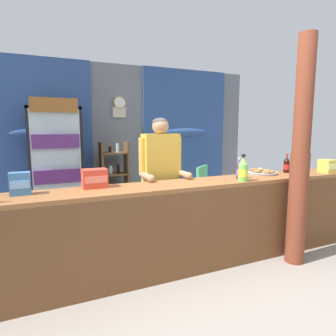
% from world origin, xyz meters
% --- Properties ---
extents(ground_plane, '(8.04, 8.04, 0.00)m').
position_xyz_m(ground_plane, '(0.00, 1.24, 0.00)').
color(ground_plane, gray).
extents(back_wall_curtained, '(5.15, 0.22, 2.59)m').
position_xyz_m(back_wall_curtained, '(-0.00, 3.14, 1.33)').
color(back_wall_curtained, slate).
rests_on(back_wall_curtained, ground).
extents(stall_counter, '(4.04, 0.48, 0.91)m').
position_xyz_m(stall_counter, '(0.11, 0.43, 0.56)').
color(stall_counter, '#935B33').
rests_on(stall_counter, ground).
extents(timber_post, '(0.22, 0.20, 2.41)m').
position_xyz_m(timber_post, '(1.14, 0.14, 1.16)').
color(timber_post, brown).
rests_on(timber_post, ground).
extents(drink_fridge, '(0.76, 0.63, 1.89)m').
position_xyz_m(drink_fridge, '(-1.17, 2.65, 1.04)').
color(drink_fridge, black).
rests_on(drink_fridge, ground).
extents(bottle_shelf_rack, '(0.48, 0.28, 1.23)m').
position_xyz_m(bottle_shelf_rack, '(-0.23, 2.82, 0.64)').
color(bottle_shelf_rack, brown).
rests_on(bottle_shelf_rack, ground).
extents(plastic_lawn_chair, '(0.62, 0.62, 0.86)m').
position_xyz_m(plastic_lawn_chair, '(0.92, 2.02, 0.49)').
color(plastic_lawn_chair, '#4CC675').
rests_on(plastic_lawn_chair, ground).
extents(shopkeeper, '(0.52, 0.42, 1.59)m').
position_xyz_m(shopkeeper, '(-0.11, 0.98, 1.00)').
color(shopkeeper, '#28282D').
rests_on(shopkeeper, ground).
extents(soda_bottle_lime_soda, '(0.10, 0.10, 0.29)m').
position_xyz_m(soda_bottle_lime_soda, '(0.58, 0.38, 1.03)').
color(soda_bottle_lime_soda, '#75C64C').
rests_on(soda_bottle_lime_soda, stall_counter).
extents(soda_bottle_grape_soda, '(0.07, 0.07, 0.24)m').
position_xyz_m(soda_bottle_grape_soda, '(0.64, 0.52, 1.01)').
color(soda_bottle_grape_soda, '#56286B').
rests_on(soda_bottle_grape_soda, stall_counter).
extents(soda_bottle_cola, '(0.07, 0.07, 0.24)m').
position_xyz_m(soda_bottle_cola, '(1.47, 0.64, 1.01)').
color(soda_bottle_cola, black).
rests_on(soda_bottle_cola, stall_counter).
extents(snack_box_crackers, '(0.23, 0.16, 0.18)m').
position_xyz_m(snack_box_crackers, '(-0.92, 0.67, 1.00)').
color(snack_box_crackers, '#E5422D').
rests_on(snack_box_crackers, stall_counter).
extents(snack_box_instant_noodle, '(0.17, 0.16, 0.16)m').
position_xyz_m(snack_box_instant_noodle, '(1.95, 0.43, 0.99)').
color(snack_box_instant_noodle, '#EAD14C').
rests_on(snack_box_instant_noodle, stall_counter).
extents(snack_box_biscuit, '(0.16, 0.11, 0.19)m').
position_xyz_m(snack_box_biscuit, '(-1.55, 0.63, 1.01)').
color(snack_box_biscuit, '#3D75B7').
rests_on(snack_box_biscuit, stall_counter).
extents(pastry_tray, '(0.38, 0.38, 0.07)m').
position_xyz_m(pastry_tray, '(1.11, 0.68, 0.93)').
color(pastry_tray, '#BCBCC1').
rests_on(pastry_tray, stall_counter).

